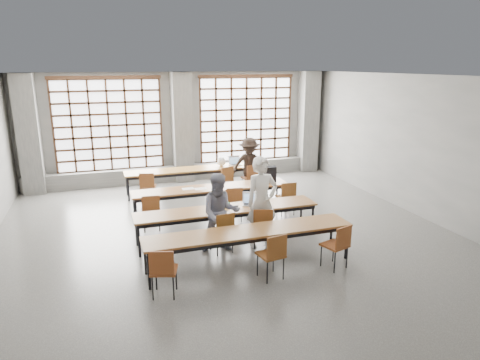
% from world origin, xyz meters
% --- Properties ---
extents(floor, '(11.00, 11.00, 0.00)m').
position_xyz_m(floor, '(0.00, 0.00, 0.00)').
color(floor, '#51514E').
rests_on(floor, ground).
extents(ceiling, '(11.00, 11.00, 0.00)m').
position_xyz_m(ceiling, '(0.00, 0.00, 3.50)').
color(ceiling, silver).
rests_on(ceiling, floor).
extents(wall_back, '(10.00, 0.00, 10.00)m').
position_xyz_m(wall_back, '(0.00, 5.50, 1.75)').
color(wall_back, '#61615E').
rests_on(wall_back, floor).
extents(wall_front, '(10.00, 0.00, 10.00)m').
position_xyz_m(wall_front, '(0.00, -5.50, 1.75)').
color(wall_front, '#61615E').
rests_on(wall_front, floor).
extents(wall_right, '(0.00, 11.00, 11.00)m').
position_xyz_m(wall_right, '(5.00, 0.00, 1.75)').
color(wall_right, '#61615E').
rests_on(wall_right, floor).
extents(column_left, '(0.60, 0.55, 3.50)m').
position_xyz_m(column_left, '(-4.50, 5.22, 1.75)').
color(column_left, '#535250').
rests_on(column_left, floor).
extents(column_mid, '(0.60, 0.55, 3.50)m').
position_xyz_m(column_mid, '(0.00, 5.22, 1.75)').
color(column_mid, '#535250').
rests_on(column_mid, floor).
extents(column_right, '(0.60, 0.55, 3.50)m').
position_xyz_m(column_right, '(4.50, 5.22, 1.75)').
color(column_right, '#535250').
rests_on(column_right, floor).
extents(window_left, '(3.32, 0.12, 3.00)m').
position_xyz_m(window_left, '(-2.25, 5.42, 1.90)').
color(window_left, white).
rests_on(window_left, wall_back).
extents(window_right, '(3.32, 0.12, 3.00)m').
position_xyz_m(window_right, '(2.25, 5.42, 1.90)').
color(window_right, white).
rests_on(window_right, wall_back).
extents(sill_ledge, '(9.80, 0.35, 0.50)m').
position_xyz_m(sill_ledge, '(0.00, 5.30, 0.25)').
color(sill_ledge, '#535250').
rests_on(sill_ledge, floor).
extents(desk_row_a, '(4.00, 0.70, 0.73)m').
position_xyz_m(desk_row_a, '(0.01, 3.81, 0.66)').
color(desk_row_a, brown).
rests_on(desk_row_a, floor).
extents(desk_row_b, '(4.00, 0.70, 0.73)m').
position_xyz_m(desk_row_b, '(0.04, 1.71, 0.66)').
color(desk_row_b, brown).
rests_on(desk_row_b, floor).
extents(desk_row_c, '(4.00, 0.70, 0.73)m').
position_xyz_m(desk_row_c, '(-0.06, 0.02, 0.66)').
color(desk_row_c, brown).
rests_on(desk_row_c, floor).
extents(desk_row_d, '(4.00, 0.70, 0.73)m').
position_xyz_m(desk_row_d, '(-0.03, -1.33, 0.66)').
color(desk_row_d, brown).
rests_on(desk_row_d, floor).
extents(chair_back_left, '(0.50, 0.51, 0.88)m').
position_xyz_m(chair_back_left, '(-1.41, 3.18, 0.54)').
color(chair_back_left, brown).
rests_on(chair_back_left, floor).
extents(chair_back_mid, '(0.51, 0.51, 0.88)m').
position_xyz_m(chair_back_mid, '(0.83, 3.18, 0.54)').
color(chair_back_mid, brown).
rests_on(chair_back_mid, floor).
extents(chair_back_right, '(0.47, 0.48, 0.88)m').
position_xyz_m(chair_back_right, '(1.62, 3.18, 0.54)').
color(chair_back_right, brown).
rests_on(chair_back_right, floor).
extents(chair_mid_left, '(0.45, 0.46, 0.88)m').
position_xyz_m(chair_mid_left, '(-1.57, 1.08, 0.54)').
color(chair_mid_left, brown).
rests_on(chair_mid_left, floor).
extents(chair_mid_centre, '(0.48, 0.49, 0.88)m').
position_xyz_m(chair_mid_centre, '(0.42, 1.08, 0.54)').
color(chair_mid_centre, brown).
rests_on(chair_mid_centre, floor).
extents(chair_mid_right, '(0.44, 0.44, 0.88)m').
position_xyz_m(chair_mid_right, '(1.83, 1.08, 0.54)').
color(chair_mid_right, brown).
rests_on(chair_mid_right, floor).
extents(chair_front_left, '(0.49, 0.49, 0.88)m').
position_xyz_m(chair_front_left, '(-0.34, -0.61, 0.54)').
color(chair_front_left, brown).
rests_on(chair_front_left, floor).
extents(chair_front_right, '(0.53, 0.53, 0.88)m').
position_xyz_m(chair_front_right, '(0.52, -0.60, 0.54)').
color(chair_front_right, brown).
rests_on(chair_front_right, floor).
extents(chair_near_left, '(0.53, 0.53, 0.88)m').
position_xyz_m(chair_near_left, '(-1.75, -1.96, 0.54)').
color(chair_near_left, brown).
rests_on(chair_near_left, floor).
extents(chair_near_mid, '(0.48, 0.49, 0.88)m').
position_xyz_m(chair_near_mid, '(0.19, -1.96, 0.54)').
color(chair_near_mid, brown).
rests_on(chair_near_mid, floor).
extents(chair_near_right, '(0.53, 0.53, 0.88)m').
position_xyz_m(chair_near_right, '(1.50, -1.96, 0.54)').
color(chair_near_right, brown).
rests_on(chair_near_right, floor).
extents(student_male, '(0.75, 0.53, 1.92)m').
position_xyz_m(student_male, '(0.54, -0.48, 0.96)').
color(student_male, silver).
rests_on(student_male, floor).
extents(student_female, '(0.89, 0.74, 1.64)m').
position_xyz_m(student_female, '(-0.36, -0.48, 0.82)').
color(student_female, '#171C45').
rests_on(student_female, floor).
extents(student_back, '(1.18, 0.86, 1.65)m').
position_xyz_m(student_back, '(1.61, 3.31, 0.83)').
color(student_back, black).
rests_on(student_back, floor).
extents(laptop_front, '(0.44, 0.41, 0.26)m').
position_xyz_m(laptop_front, '(0.51, 0.13, 0.79)').
color(laptop_front, silver).
rests_on(laptop_front, desk_row_c).
extents(laptop_back, '(0.36, 0.31, 0.26)m').
position_xyz_m(laptop_back, '(1.36, 3.92, 0.79)').
color(laptop_back, '#B1B1B5').
rests_on(laptop_back, desk_row_a).
extents(mouse, '(0.11, 0.09, 0.04)m').
position_xyz_m(mouse, '(0.89, 0.00, 0.75)').
color(mouse, silver).
rests_on(mouse, desk_row_c).
extents(green_box, '(0.27, 0.16, 0.09)m').
position_xyz_m(green_box, '(-0.11, 0.10, 0.78)').
color(green_box, '#2D8C42').
rests_on(green_box, desk_row_c).
extents(phone, '(0.14, 0.10, 0.01)m').
position_xyz_m(phone, '(0.12, -0.08, 0.74)').
color(phone, black).
rests_on(phone, desk_row_c).
extents(paper_sheet_a, '(0.30, 0.21, 0.00)m').
position_xyz_m(paper_sheet_a, '(-0.56, 1.76, 0.73)').
color(paper_sheet_a, white).
rests_on(paper_sheet_a, desk_row_b).
extents(paper_sheet_b, '(0.31, 0.23, 0.00)m').
position_xyz_m(paper_sheet_b, '(-0.26, 1.66, 0.73)').
color(paper_sheet_b, white).
rests_on(paper_sheet_b, desk_row_b).
extents(backpack, '(0.35, 0.26, 0.40)m').
position_xyz_m(backpack, '(1.64, 1.76, 0.93)').
color(backpack, black).
rests_on(backpack, desk_row_b).
extents(plastic_bag, '(0.27, 0.22, 0.29)m').
position_xyz_m(plastic_bag, '(0.91, 3.86, 0.87)').
color(plastic_bag, white).
rests_on(plastic_bag, desk_row_a).
extents(red_pouch, '(0.20, 0.09, 0.06)m').
position_xyz_m(red_pouch, '(-1.73, -1.88, 0.50)').
color(red_pouch, '#B62816').
rests_on(red_pouch, chair_near_left).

